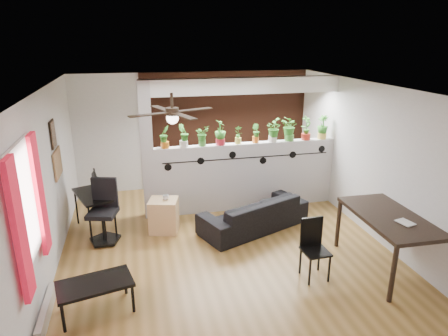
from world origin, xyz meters
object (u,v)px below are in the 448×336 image
potted_plant_8 (306,127)px  cup (166,197)px  ceiling_fan (172,114)px  folding_chair (313,243)px  potted_plant_3 (220,132)px  potted_plant_0 (164,136)px  potted_plant_5 (256,133)px  potted_plant_7 (290,128)px  dining_table (393,221)px  cube_shelf (164,215)px  potted_plant_4 (238,134)px  potted_plant_9 (323,126)px  coffee_table (95,286)px  potted_plant_1 (183,135)px  potted_plant_6 (273,130)px  sofa (254,214)px  potted_plant_2 (202,135)px  computer_desk (93,197)px  office_chair (104,215)px

potted_plant_8 → cup: (-2.89, -0.68, -0.96)m
ceiling_fan → folding_chair: ceiling_fan is taller
ceiling_fan → potted_plant_3: (1.07, 1.80, -0.71)m
potted_plant_0 → potted_plant_5: potted_plant_0 is taller
potted_plant_7 → dining_table: bearing=-77.8°
potted_plant_0 → potted_plant_8: bearing=0.0°
ceiling_fan → cube_shelf: (-0.11, 1.12, -2.02)m
ceiling_fan → potted_plant_8: ceiling_fan is taller
potted_plant_4 → potted_plant_9: bearing=-0.0°
potted_plant_3 → cube_shelf: size_ratio=0.80×
coffee_table → potted_plant_1: bearing=60.9°
potted_plant_3 → potted_plant_6: 1.05m
cube_shelf → cup: cup is taller
cup → potted_plant_6: bearing=17.2°
sofa → cup: size_ratio=17.00×
folding_chair → cup: bearing=135.5°
potted_plant_3 → cup: potted_plant_3 is taller
potted_plant_2 → ceiling_fan: bearing=-111.9°
potted_plant_7 → coffee_table: 4.68m
potted_plant_2 → potted_plant_9: (2.46, -0.00, 0.05)m
coffee_table → ceiling_fan: bearing=38.7°
potted_plant_8 → dining_table: size_ratio=0.30×
potted_plant_1 → potted_plant_4: bearing=-0.0°
folding_chair → potted_plant_3: bearing=107.0°
cube_shelf → potted_plant_4: bearing=38.3°
sofa → ceiling_fan: bearing=8.3°
potted_plant_8 → dining_table: (0.22, -2.64, -0.83)m
potted_plant_0 → dining_table: (3.03, -2.64, -0.81)m
potted_plant_7 → cup: potted_plant_7 is taller
folding_chair → potted_plant_4: bearing=99.6°
ceiling_fan → cube_shelf: size_ratio=1.99×
potted_plant_6 → computer_desk: potted_plant_6 is taller
coffee_table → computer_desk: bearing=93.9°
potted_plant_0 → potted_plant_7: potted_plant_7 is taller
potted_plant_2 → potted_plant_0: bearing=180.0°
dining_table → office_chair: bearing=156.2°
folding_chair → potted_plant_7: bearing=76.4°
potted_plant_0 → dining_table: 4.10m
cube_shelf → sofa: bearing=5.4°
potted_plant_2 → dining_table: potted_plant_2 is taller
potted_plant_1 → potted_plant_6: bearing=-0.0°
potted_plant_6 → potted_plant_7: (0.35, -0.00, 0.02)m
folding_chair → computer_desk: bearing=145.2°
potted_plant_6 → cube_shelf: bearing=-163.2°
cup → cube_shelf: bearing=180.0°
computer_desk → cube_shelf: bearing=-14.8°
potted_plant_4 → potted_plant_3: bearing=180.0°
potted_plant_0 → computer_desk: size_ratio=0.40×
office_chair → folding_chair: office_chair is taller
potted_plant_1 → folding_chair: potted_plant_1 is taller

